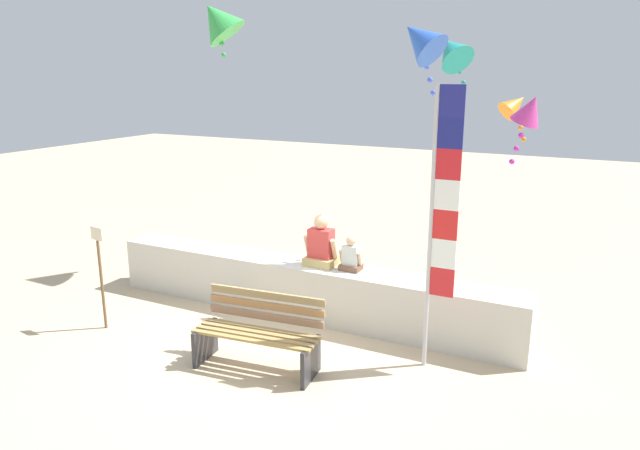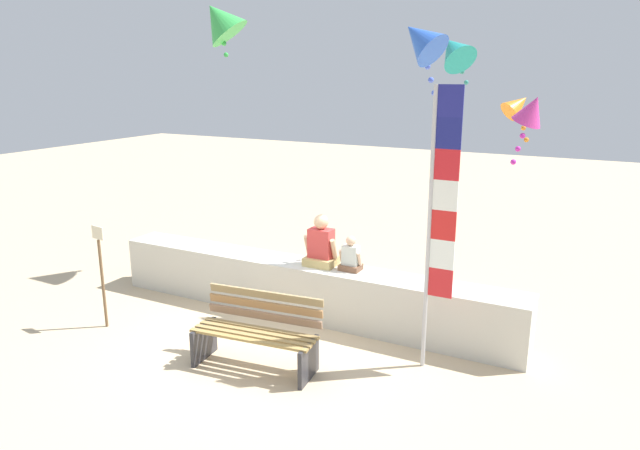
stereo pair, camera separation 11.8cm
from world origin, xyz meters
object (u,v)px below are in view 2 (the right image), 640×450
at_px(park_bench, 257,334).
at_px(sign_post, 101,269).
at_px(kite_green, 220,20).
at_px(kite_blue, 421,39).
at_px(person_child, 351,257).
at_px(flag_banner, 438,212).
at_px(kite_orange, 518,105).
at_px(kite_teal, 454,50).
at_px(kite_magenta, 532,111).
at_px(person_adult, 321,246).

height_order(park_bench, sign_post, sign_post).
height_order(park_bench, kite_green, kite_green).
xyz_separation_m(kite_blue, kite_green, (-3.49, 0.26, 0.39)).
bearing_deg(kite_blue, kite_green, 175.78).
distance_m(person_child, flag_banner, 1.83).
relative_size(kite_orange, kite_blue, 0.75).
relative_size(kite_teal, kite_orange, 1.17).
bearing_deg(kite_orange, kite_magenta, -71.54).
distance_m(flag_banner, sign_post, 4.61).
bearing_deg(person_child, person_adult, -179.96).
bearing_deg(kite_blue, kite_teal, 93.90).
bearing_deg(kite_magenta, sign_post, -143.00).
relative_size(park_bench, sign_post, 1.08).
distance_m(flag_banner, kite_blue, 2.65).
height_order(park_bench, person_adult, person_adult).
bearing_deg(sign_post, kite_teal, 54.96).
height_order(flag_banner, sign_post, flag_banner).
bearing_deg(kite_blue, sign_post, -144.37).
bearing_deg(kite_green, kite_orange, 24.08).
bearing_deg(kite_blue, person_adult, -140.06).
bearing_deg(person_adult, person_child, 0.04).
bearing_deg(person_adult, kite_teal, 74.39).
distance_m(person_adult, kite_teal, 4.29).
xyz_separation_m(kite_teal, kite_green, (-3.33, -2.05, 0.46)).
bearing_deg(kite_blue, park_bench, -112.89).
xyz_separation_m(person_child, kite_orange, (1.56, 3.13, 1.94)).
distance_m(person_adult, kite_orange, 4.15).
xyz_separation_m(park_bench, kite_blue, (1.06, 2.52, 3.47)).
xyz_separation_m(kite_magenta, kite_orange, (-0.37, 1.11, 0.01)).
bearing_deg(person_child, kite_teal, 82.33).
distance_m(kite_magenta, kite_green, 5.10).
bearing_deg(park_bench, sign_post, -179.14).
relative_size(park_bench, kite_orange, 1.86).
bearing_deg(person_adult, kite_magenta, 40.21).
height_order(kite_blue, kite_green, kite_green).
height_order(kite_orange, kite_green, kite_green).
height_order(person_child, kite_orange, kite_orange).
height_order(park_bench, kite_orange, kite_orange).
height_order(person_adult, kite_magenta, kite_magenta).
relative_size(park_bench, person_adult, 2.12).
height_order(kite_magenta, sign_post, kite_magenta).
bearing_deg(sign_post, kite_green, 88.46).
bearing_deg(sign_post, kite_orange, 46.65).
bearing_deg(kite_green, kite_teal, 31.57).
xyz_separation_m(kite_teal, kite_blue, (0.16, -2.31, 0.07)).
bearing_deg(flag_banner, person_child, 152.67).
bearing_deg(sign_post, person_adult, 33.70).
relative_size(person_adult, kite_green, 0.68).
relative_size(flag_banner, kite_orange, 3.94).
bearing_deg(flag_banner, kite_teal, 103.93).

